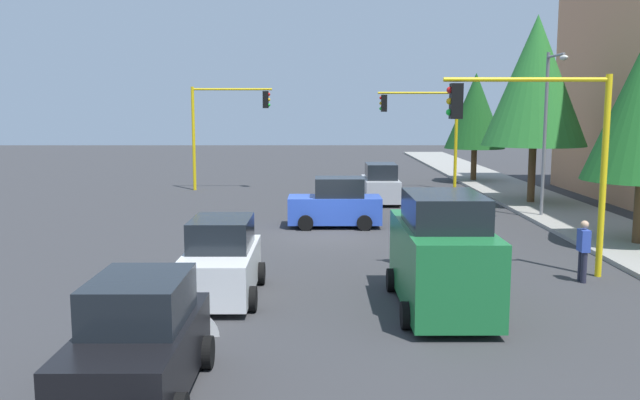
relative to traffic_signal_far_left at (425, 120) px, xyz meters
name	(u,v)px	position (x,y,z in m)	size (l,w,h in m)	color
ground_plane	(329,236)	(14.00, -5.70, -4.02)	(120.00, 120.00, 0.00)	#353538
sidewalk_kerb	(563,213)	(9.00, 4.80, -3.95)	(80.00, 4.00, 0.15)	gray
lane_arrow_near	(188,345)	(25.51, -8.70, -4.02)	(2.40, 1.10, 1.10)	silver
traffic_signal_far_left	(425,120)	(0.00, 0.00, 0.00)	(0.36, 4.59, 5.69)	yellow
traffic_signal_near_left	(540,135)	(20.00, -0.01, -0.04)	(0.36, 4.59, 5.62)	yellow
traffic_signal_far_right	(224,117)	(0.00, -11.43, 0.13)	(0.36, 4.59, 5.89)	yellow
street_lamp_curbside	(549,117)	(10.39, 3.50, 0.32)	(2.15, 0.28, 7.00)	slate
tree_roadside_far	(475,111)	(-4.00, 3.80, 0.47)	(3.77, 3.77, 6.87)	brown
tree_roadside_mid	(536,81)	(6.00, 4.30, 1.95)	(4.95, 4.95, 9.08)	brown
delivery_van_green	(442,256)	(23.05, -3.21, -2.74)	(4.80, 2.22, 2.77)	#1E7238
car_silver	(380,185)	(5.20, -2.98, -3.13)	(3.95, 1.98, 1.98)	#B2B5BA
car_white	(221,262)	(21.98, -8.53, -3.13)	(3.92, 1.99, 1.98)	white
car_blue	(336,204)	(12.00, -5.39, -3.13)	(1.97, 3.67, 1.98)	blue
car_black	(139,343)	(27.86, -9.04, -3.13)	(3.97, 2.03, 1.98)	black
pedestrian_crossing	(583,249)	(20.60, 1.11, -3.11)	(0.40, 0.24, 1.70)	#262638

